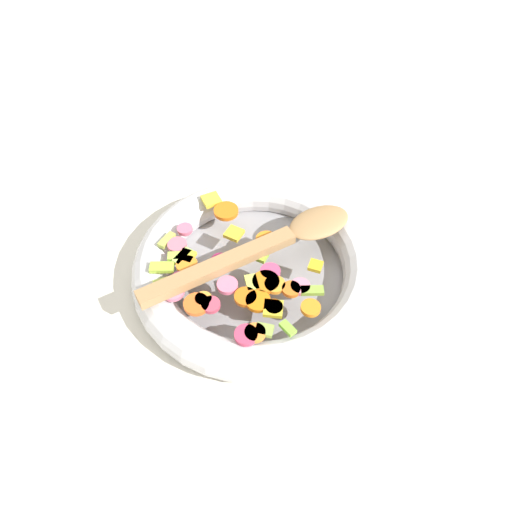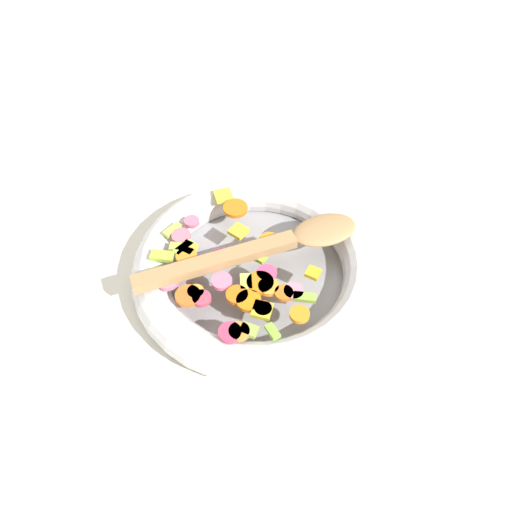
% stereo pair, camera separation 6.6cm
% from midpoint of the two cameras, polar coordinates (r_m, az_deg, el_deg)
% --- Properties ---
extents(ground_plane, '(4.00, 4.00, 0.00)m').
position_cam_midpoint_polar(ground_plane, '(0.70, -2.70, -2.79)').
color(ground_plane, silver).
extents(skillet, '(0.34, 0.34, 0.05)m').
position_cam_midpoint_polar(skillet, '(0.68, -2.77, -1.67)').
color(skillet, gray).
rests_on(skillet, ground_plane).
extents(chopped_vegetables, '(0.26, 0.23, 0.01)m').
position_cam_midpoint_polar(chopped_vegetables, '(0.64, -5.41, -2.26)').
color(chopped_vegetables, orange).
rests_on(chopped_vegetables, skillet).
extents(wooden_spoon, '(0.18, 0.29, 0.01)m').
position_cam_midpoint_polar(wooden_spoon, '(0.66, -1.03, 1.36)').
color(wooden_spoon, '#A87F51').
rests_on(wooden_spoon, chopped_vegetables).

